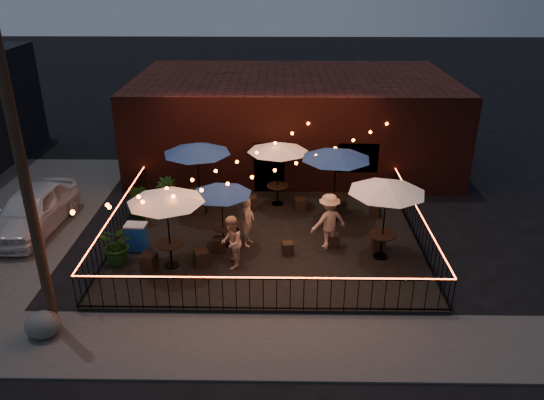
{
  "coord_description": "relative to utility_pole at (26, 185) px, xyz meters",
  "views": [
    {
      "loc": [
        0.41,
        -13.69,
        8.69
      ],
      "look_at": [
        0.16,
        2.45,
        1.38
      ],
      "focal_mm": 35.0,
      "sensor_mm": 36.0,
      "label": 1
    }
  ],
  "objects": [
    {
      "name": "bistro_chair_9",
      "position": [
        9.0,
        3.9,
        -3.61
      ],
      "size": [
        0.42,
        0.42,
        0.47
      ],
      "primitive_type": "cube",
      "rotation": [
        0.0,
        0.0,
        3.19
      ],
      "color": "black",
      "rests_on": "patio"
    },
    {
      "name": "potted_shrub_c",
      "position": [
        1.65,
        6.7,
        -3.19
      ],
      "size": [
        0.77,
        0.77,
        1.32
      ],
      "primitive_type": "imported",
      "rotation": [
        0.0,
        0.0,
        -0.04
      ],
      "color": "#17350F",
      "rests_on": "patio"
    },
    {
      "name": "cafe_table_0",
      "position": [
        2.52,
        2.84,
        -1.55
      ],
      "size": [
        2.33,
        2.33,
        2.52
      ],
      "rotation": [
        0.0,
        0.0,
        0.02
      ],
      "color": "black",
      "rests_on": "patio"
    },
    {
      "name": "patron_a",
      "position": [
        4.8,
        4.21,
        -3.01
      ],
      "size": [
        0.53,
        0.69,
        1.68
      ],
      "primitive_type": "imported",
      "rotation": [
        0.0,
        0.0,
        1.34
      ],
      "color": "#D2AD8C",
      "rests_on": "patio"
    },
    {
      "name": "bistro_chair_1",
      "position": [
        3.44,
        2.89,
        -3.6
      ],
      "size": [
        0.55,
        0.55,
        0.5
      ],
      "primitive_type": "cube",
      "rotation": [
        0.0,
        0.0,
        3.53
      ],
      "color": "black",
      "rests_on": "patio"
    },
    {
      "name": "bistro_chair_5",
      "position": [
        6.08,
        3.61,
        -3.65
      ],
      "size": [
        0.4,
        0.4,
        0.41
      ],
      "primitive_type": "cube",
      "rotation": [
        0.0,
        0.0,
        3.32
      ],
      "color": "black",
      "rests_on": "patio"
    },
    {
      "name": "fence_front",
      "position": [
        5.4,
        0.6,
        -3.34
      ],
      "size": [
        10.0,
        0.04,
        1.04
      ],
      "color": "black",
      "rests_on": "patio"
    },
    {
      "name": "bistro_chair_8",
      "position": [
        7.58,
        4.13,
        -3.64
      ],
      "size": [
        0.39,
        0.39,
        0.42
      ],
      "primitive_type": "cube",
      "rotation": [
        0.0,
        0.0,
        0.11
      ],
      "color": "black",
      "rests_on": "patio"
    },
    {
      "name": "patron_b",
      "position": [
        4.38,
        2.83,
        -3.02
      ],
      "size": [
        0.64,
        0.82,
        1.67
      ],
      "primitive_type": "imported",
      "rotation": [
        0.0,
        0.0,
        -1.56
      ],
      "color": "#D1AA91",
      "rests_on": "patio"
    },
    {
      "name": "fence_right",
      "position": [
        10.4,
        4.6,
        -3.34
      ],
      "size": [
        0.04,
        8.0,
        1.04
      ],
      "rotation": [
        0.0,
        0.0,
        1.57
      ],
      "color": "black",
      "rests_on": "patio"
    },
    {
      "name": "fence_left",
      "position": [
        0.4,
        4.6,
        -3.34
      ],
      "size": [
        0.04,
        8.0,
        1.04
      ],
      "rotation": [
        0.0,
        0.0,
        1.57
      ],
      "color": "black",
      "rests_on": "patio"
    },
    {
      "name": "festoon_lights",
      "position": [
        4.39,
        4.3,
        -1.48
      ],
      "size": [
        10.02,
        8.72,
        1.32
      ],
      "color": "#EF5313",
      "rests_on": "ground"
    },
    {
      "name": "car_white",
      "position": [
        -2.77,
        5.44,
        -3.23
      ],
      "size": [
        2.08,
        4.63,
        1.54
      ],
      "primitive_type": "imported",
      "rotation": [
        0.0,
        0.0,
        -0.06
      ],
      "color": "silver",
      "rests_on": "ground"
    },
    {
      "name": "patio",
      "position": [
        5.4,
        4.6,
        -3.92
      ],
      "size": [
        10.0,
        8.0,
        0.15
      ],
      "primitive_type": "cube",
      "color": "black",
      "rests_on": "ground"
    },
    {
      "name": "cafe_table_2",
      "position": [
        3.99,
        4.13,
        -1.88
      ],
      "size": [
        2.45,
        2.45,
        2.16
      ],
      "rotation": [
        0.0,
        0.0,
        0.31
      ],
      "color": "black",
      "rests_on": "patio"
    },
    {
      "name": "bistro_chair_2",
      "position": [
        1.3,
        6.29,
        -3.62
      ],
      "size": [
        0.47,
        0.47,
        0.47
      ],
      "primitive_type": "cube",
      "rotation": [
        0.0,
        0.0,
        -0.21
      ],
      "color": "black",
      "rests_on": "patio"
    },
    {
      "name": "potted_shrub_b",
      "position": [
        0.87,
        5.75,
        -3.1
      ],
      "size": [
        0.99,
        0.89,
        1.49
      ],
      "primitive_type": "imported",
      "rotation": [
        0.0,
        0.0,
        -0.33
      ],
      "color": "#193A12",
      "rests_on": "patio"
    },
    {
      "name": "bistro_chair_0",
      "position": [
        1.89,
        2.61,
        -3.59
      ],
      "size": [
        0.52,
        0.52,
        0.52
      ],
      "primitive_type": "cube",
      "rotation": [
        0.0,
        0.0,
        -0.22
      ],
      "color": "black",
      "rests_on": "patio"
    },
    {
      "name": "cafe_table_1",
      "position": [
        2.87,
        6.7,
        -1.4
      ],
      "size": [
        2.73,
        2.73,
        2.68
      ],
      "rotation": [
        0.0,
        0.0,
        -0.13
      ],
      "color": "black",
      "rests_on": "patio"
    },
    {
      "name": "cafe_table_4",
      "position": [
        9.02,
        3.47,
        -1.48
      ],
      "size": [
        2.67,
        2.67,
        2.6
      ],
      "rotation": [
        0.0,
        0.0,
        0.14
      ],
      "color": "black",
      "rests_on": "patio"
    },
    {
      "name": "patron_c",
      "position": [
        7.4,
        4.09,
        -2.92
      ],
      "size": [
        1.38,
        1.11,
        1.87
      ],
      "primitive_type": "imported",
      "rotation": [
        0.0,
        0.0,
        3.54
      ],
      "color": "tan",
      "rests_on": "patio"
    },
    {
      "name": "utility_pole",
      "position": [
        0.0,
        0.0,
        0.0
      ],
      "size": [
        0.26,
        0.26,
        8.0
      ],
      "primitive_type": "cylinder",
      "color": "#352415",
      "rests_on": "ground"
    },
    {
      "name": "sidewalk",
      "position": [
        5.4,
        -0.65,
        -3.98
      ],
      "size": [
        18.0,
        2.5,
        0.05
      ],
      "primitive_type": "cube",
      "color": "#403D3B",
      "rests_on": "ground"
    },
    {
      "name": "cooler",
      "position": [
        1.23,
        3.87,
        -3.4
      ],
      "size": [
        0.71,
        0.53,
        0.89
      ],
      "rotation": [
        0.0,
        0.0,
        -0.07
      ],
      "color": "blue",
      "rests_on": "patio"
    },
    {
      "name": "cafe_table_5",
      "position": [
        7.76,
        6.18,
        -1.4
      ],
      "size": [
        2.98,
        2.98,
        2.69
      ],
      "rotation": [
        0.0,
        0.0,
        0.26
      ],
      "color": "black",
      "rests_on": "patio"
    },
    {
      "name": "bistro_chair_7",
      "position": [
        6.59,
        6.86,
        -3.61
      ],
      "size": [
        0.45,
        0.45,
        0.48
      ],
      "primitive_type": "cube",
      "rotation": [
        0.0,
        0.0,
        3.25
      ],
      "color": "black",
      "rests_on": "patio"
    },
    {
      "name": "potted_shrub_a",
      "position": [
        0.89,
        2.98,
        -3.21
      ],
      "size": [
        1.41,
        1.31,
        1.28
      ],
      "primitive_type": "imported",
      "rotation": [
        0.0,
        0.0,
        -0.32
      ],
      "color": "#10390C",
      "rests_on": "patio"
    },
    {
      "name": "bistro_chair_3",
      "position": [
        2.85,
        6.51,
        -3.6
      ],
      "size": [
        0.43,
        0.43,
        0.51
      ],
      "primitive_type": "cube",
      "rotation": [
        0.0,
        0.0,
        3.15
      ],
      "color": "black",
      "rests_on": "patio"
    },
    {
      "name": "ground",
      "position": [
        5.4,
        2.6,
        -4.0
      ],
      "size": [
        110.0,
        110.0,
        0.0
      ],
      "primitive_type": "plane",
      "color": "black",
      "rests_on": "ground"
    },
    {
      "name": "cafe_table_3",
      "position": [
        5.74,
        7.4,
        -1.57
      ],
      "size": [
        2.49,
        2.49,
        2.49
      ],
      "rotation": [
        0.0,
        0.0,
        0.11
      ],
      "color": "black",
      "rests_on": "patio"
    },
    {
      "name": "brick_building",
      "position": [
        6.4,
        12.59,
        -2.0
      ],
      "size": [
        14.0,
        8.0,
        4.0
      ],
      "color": "#35130E",
      "rests_on": "ground"
    },
    {
      "name": "boulder",
      "position": [
        -0.11,
        -0.37,
        -3.65
      ],
      "size": [
        1.1,
        1.02,
        0.7
      ],
      "primitive_type": "ellipsoid",
      "rotation": [
        0.0,
        0.0,
        -0.34
      ],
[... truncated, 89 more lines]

